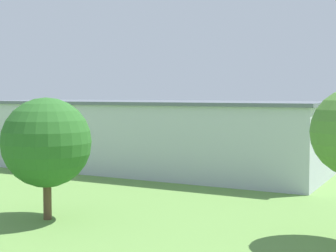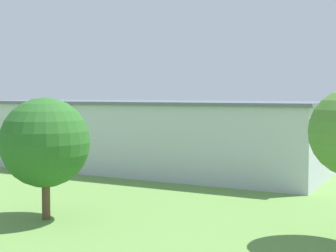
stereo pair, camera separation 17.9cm
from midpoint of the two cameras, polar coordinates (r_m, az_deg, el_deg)
The scene contains 9 objects.
ground_plane at distance 85.18m, azimuth 6.43°, elevation -2.16°, with size 400.00×400.00×0.00m, color #608C42.
hangar at distance 58.16m, azimuth -2.11°, elevation -0.98°, with size 40.33×16.76×7.71m.
biplane at distance 82.30m, azimuth -1.18°, elevation 1.59°, with size 7.55×7.02×3.69m.
car_green at distance 80.75m, azimuth -9.71°, elevation -1.88°, with size 2.31×4.66×1.70m.
car_red at distance 83.79m, azimuth -14.72°, elevation -1.76°, with size 2.23×4.64×1.69m.
car_black at distance 88.39m, azimuth -17.72°, elevation -1.59°, with size 2.27×4.50×1.49m.
person_near_hangar_door at distance 68.45m, azimuth 17.72°, elevation -3.03°, with size 0.50×0.50×1.63m.
person_beside_truck at distance 62.57m, azimuth 18.00°, elevation -3.57°, with size 0.48×0.48×1.78m.
tree_by_windsock at distance 35.25m, azimuth -13.57°, elevation -1.82°, with size 6.06×6.06×8.27m.
Camera 1 is at (-33.45, 77.89, 8.48)m, focal length 54.48 mm.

